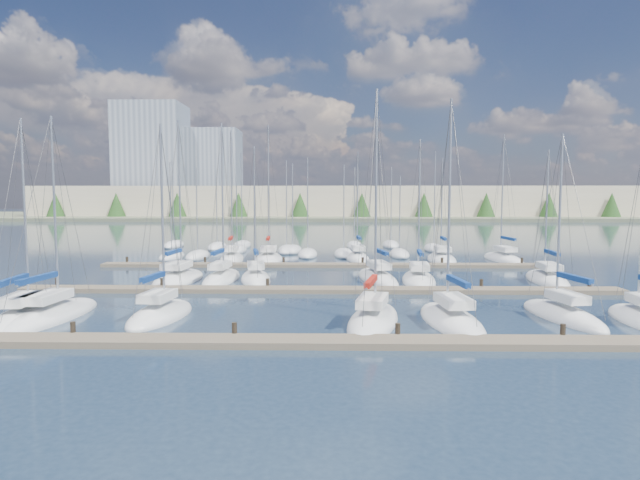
{
  "coord_description": "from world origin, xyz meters",
  "views": [
    {
      "loc": [
        0.68,
        -22.76,
        7.04
      ],
      "look_at": [
        0.0,
        14.0,
        4.0
      ],
      "focal_mm": 30.0,
      "sensor_mm": 36.0,
      "label": 1
    }
  ],
  "objects_px": {
    "sailboat_r": "(503,259)",
    "sailboat_d": "(373,320)",
    "sailboat_c": "(161,315)",
    "sailboat_e": "(451,320)",
    "sailboat_q": "(442,259)",
    "sailboat_j": "(256,279)",
    "sailboat_a": "(24,318)",
    "sailboat_p": "(358,258)",
    "sailboat_k": "(378,278)",
    "sailboat_n": "(232,259)",
    "sailboat_b": "(51,316)",
    "sailboat_l": "(419,280)",
    "sailboat_o": "(269,259)",
    "sailboat_i": "(222,278)",
    "sailboat_f": "(562,316)",
    "sailboat_h": "(179,279)",
    "sailboat_m": "(547,280)"
  },
  "relations": [
    {
      "from": "sailboat_m",
      "to": "sailboat_f",
      "type": "xyz_separation_m",
      "value": [
        -4.47,
        -13.3,
        0.01
      ]
    },
    {
      "from": "sailboat_j",
      "to": "sailboat_f",
      "type": "distance_m",
      "value": 23.68
    },
    {
      "from": "sailboat_a",
      "to": "sailboat_p",
      "type": "xyz_separation_m",
      "value": [
        20.29,
        29.5,
        0.01
      ]
    },
    {
      "from": "sailboat_n",
      "to": "sailboat_b",
      "type": "bearing_deg",
      "value": -106.25
    },
    {
      "from": "sailboat_i",
      "to": "sailboat_o",
      "type": "height_order",
      "value": "sailboat_o"
    },
    {
      "from": "sailboat_d",
      "to": "sailboat_j",
      "type": "height_order",
      "value": "sailboat_d"
    },
    {
      "from": "sailboat_d",
      "to": "sailboat_j",
      "type": "distance_m",
      "value": 17.03
    },
    {
      "from": "sailboat_q",
      "to": "sailboat_j",
      "type": "height_order",
      "value": "sailboat_q"
    },
    {
      "from": "sailboat_r",
      "to": "sailboat_k",
      "type": "relative_size",
      "value": 1.03
    },
    {
      "from": "sailboat_h",
      "to": "sailboat_b",
      "type": "height_order",
      "value": "sailboat_h"
    },
    {
      "from": "sailboat_q",
      "to": "sailboat_e",
      "type": "xyz_separation_m",
      "value": [
        -5.48,
        -28.79,
        0.01
      ]
    },
    {
      "from": "sailboat_j",
      "to": "sailboat_m",
      "type": "bearing_deg",
      "value": -10.75
    },
    {
      "from": "sailboat_m",
      "to": "sailboat_e",
      "type": "xyz_separation_m",
      "value": [
        -11.13,
        -14.55,
        0.01
      ]
    },
    {
      "from": "sailboat_n",
      "to": "sailboat_l",
      "type": "bearing_deg",
      "value": -43.98
    },
    {
      "from": "sailboat_h",
      "to": "sailboat_f",
      "type": "height_order",
      "value": "sailboat_h"
    },
    {
      "from": "sailboat_c",
      "to": "sailboat_q",
      "type": "height_order",
      "value": "sailboat_q"
    },
    {
      "from": "sailboat_c",
      "to": "sailboat_f",
      "type": "distance_m",
      "value": 23.17
    },
    {
      "from": "sailboat_d",
      "to": "sailboat_b",
      "type": "relative_size",
      "value": 1.1
    },
    {
      "from": "sailboat_c",
      "to": "sailboat_e",
      "type": "distance_m",
      "value": 16.54
    },
    {
      "from": "sailboat_f",
      "to": "sailboat_b",
      "type": "bearing_deg",
      "value": 172.22
    },
    {
      "from": "sailboat_e",
      "to": "sailboat_p",
      "type": "bearing_deg",
      "value": 91.77
    },
    {
      "from": "sailboat_d",
      "to": "sailboat_n",
      "type": "relative_size",
      "value": 0.92
    },
    {
      "from": "sailboat_l",
      "to": "sailboat_p",
      "type": "bearing_deg",
      "value": 110.49
    },
    {
      "from": "sailboat_l",
      "to": "sailboat_r",
      "type": "height_order",
      "value": "sailboat_r"
    },
    {
      "from": "sailboat_a",
      "to": "sailboat_h",
      "type": "height_order",
      "value": "sailboat_h"
    },
    {
      "from": "sailboat_l",
      "to": "sailboat_k",
      "type": "relative_size",
      "value": 0.88
    },
    {
      "from": "sailboat_i",
      "to": "sailboat_h",
      "type": "distance_m",
      "value": 3.55
    },
    {
      "from": "sailboat_r",
      "to": "sailboat_q",
      "type": "xyz_separation_m",
      "value": [
        -6.73,
        -0.2,
        -0.02
      ]
    },
    {
      "from": "sailboat_i",
      "to": "sailboat_j",
      "type": "height_order",
      "value": "sailboat_i"
    },
    {
      "from": "sailboat_d",
      "to": "sailboat_m",
      "type": "bearing_deg",
      "value": 55.81
    },
    {
      "from": "sailboat_r",
      "to": "sailboat_f",
      "type": "height_order",
      "value": "sailboat_r"
    },
    {
      "from": "sailboat_k",
      "to": "sailboat_p",
      "type": "bearing_deg",
      "value": 84.65
    },
    {
      "from": "sailboat_o",
      "to": "sailboat_d",
      "type": "bearing_deg",
      "value": -76.01
    },
    {
      "from": "sailboat_c",
      "to": "sailboat_f",
      "type": "relative_size",
      "value": 1.05
    },
    {
      "from": "sailboat_a",
      "to": "sailboat_e",
      "type": "relative_size",
      "value": 0.93
    },
    {
      "from": "sailboat_q",
      "to": "sailboat_n",
      "type": "distance_m",
      "value": 22.92
    },
    {
      "from": "sailboat_i",
      "to": "sailboat_p",
      "type": "distance_m",
      "value": 19.17
    },
    {
      "from": "sailboat_i",
      "to": "sailboat_o",
      "type": "relative_size",
      "value": 0.9
    },
    {
      "from": "sailboat_a",
      "to": "sailboat_j",
      "type": "height_order",
      "value": "sailboat_a"
    },
    {
      "from": "sailboat_k",
      "to": "sailboat_f",
      "type": "xyz_separation_m",
      "value": [
        9.38,
        -13.87,
        -0.0
      ]
    },
    {
      "from": "sailboat_m",
      "to": "sailboat_d",
      "type": "xyz_separation_m",
      "value": [
        -15.43,
        -14.64,
        0.01
      ]
    },
    {
      "from": "sailboat_m",
      "to": "sailboat_e",
      "type": "bearing_deg",
      "value": -122.7
    },
    {
      "from": "sailboat_q",
      "to": "sailboat_f",
      "type": "distance_m",
      "value": 27.58
    },
    {
      "from": "sailboat_a",
      "to": "sailboat_q",
      "type": "distance_m",
      "value": 41.15
    },
    {
      "from": "sailboat_d",
      "to": "sailboat_b",
      "type": "bearing_deg",
      "value": -170.2
    },
    {
      "from": "sailboat_i",
      "to": "sailboat_d",
      "type": "distance_m",
      "value": 18.63
    },
    {
      "from": "sailboat_k",
      "to": "sailboat_o",
      "type": "distance_m",
      "value": 17.15
    },
    {
      "from": "sailboat_r",
      "to": "sailboat_d",
      "type": "height_order",
      "value": "sailboat_r"
    },
    {
      "from": "sailboat_p",
      "to": "sailboat_q",
      "type": "bearing_deg",
      "value": -7.73
    },
    {
      "from": "sailboat_e",
      "to": "sailboat_o",
      "type": "bearing_deg",
      "value": 109.86
    }
  ]
}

